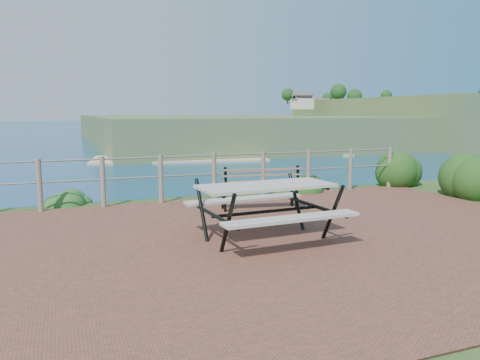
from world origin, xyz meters
The scene contains 10 objects.
ground centered at (0.00, 0.00, 0.00)m, with size 10.00×7.00×0.12m, color brown.
ocean centered at (0.00, 200.00, 0.00)m, with size 1200.00×1200.00×0.00m, color #155C83.
safety_railing centered at (0.00, 3.35, 0.57)m, with size 9.40×0.10×1.00m.
distant_bay centered at (173.07, 202.61, -1.52)m, with size 290.00×232.36×24.00m.
picnic_table centered at (-0.30, -0.01, 0.53)m, with size 1.99×1.70×0.83m.
park_bench centered at (0.51, 2.08, 0.57)m, with size 1.56×0.63×0.86m.
shrub_right_front centered at (5.63, 1.59, 0.00)m, with size 1.42×1.42×2.02m, color #173D12.
shrub_right_edge centered at (4.99, 3.50, 0.00)m, with size 1.06×1.06×1.52m, color #173D12.
shrub_lip_west centered at (-2.93, 4.01, 0.00)m, with size 0.75×0.75×0.48m, color #224B1C.
shrub_lip_east centered at (2.47, 3.69, 0.00)m, with size 0.88×0.88×0.67m, color #173D12.
Camera 1 is at (-3.06, -6.11, 1.88)m, focal length 35.00 mm.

